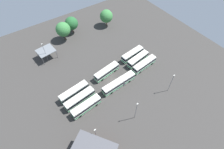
{
  "coord_description": "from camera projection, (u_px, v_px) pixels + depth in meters",
  "views": [
    {
      "loc": [
        24.47,
        35.59,
        56.5
      ],
      "look_at": [
        -0.96,
        -1.4,
        1.51
      ],
      "focal_mm": 28.28,
      "sensor_mm": 36.0,
      "label": 1
    }
  ],
  "objects": [
    {
      "name": "bus_row1_slot0",
      "position": [
        107.0,
        72.0,
        71.52
      ],
      "size": [
        11.67,
        4.23,
        3.47
      ],
      "color": "silver",
      "rests_on": "ground_plane"
    },
    {
      "name": "bus_row2_slot0",
      "position": [
        74.0,
        92.0,
        65.26
      ],
      "size": [
        11.73,
        3.91,
        3.47
      ],
      "color": "silver",
      "rests_on": "ground_plane"
    },
    {
      "name": "tree_north_edge",
      "position": [
        71.0,
        23.0,
        86.56
      ],
      "size": [
        6.42,
        6.42,
        8.56
      ],
      "color": "brown",
      "rests_on": "ground_plane"
    },
    {
      "name": "maintenance_shelter",
      "position": [
        46.0,
        51.0,
        76.04
      ],
      "size": [
        7.79,
        7.06,
        4.31
      ],
      "color": "slate",
      "rests_on": "ground_plane"
    },
    {
      "name": "bus_row0_slot2",
      "position": [
        144.0,
        64.0,
        74.09
      ],
      "size": [
        11.84,
        3.75,
        3.47
      ],
      "color": "silver",
      "rests_on": "ground_plane"
    },
    {
      "name": "lamp_post_mid_lot",
      "position": [
        136.0,
        110.0,
        56.77
      ],
      "size": [
        0.56,
        0.28,
        9.5
      ],
      "color": "slate",
      "rests_on": "ground_plane"
    },
    {
      "name": "bus_row1_slot2",
      "position": [
        119.0,
        83.0,
        67.9
      ],
      "size": [
        14.54,
        3.36,
        3.47
      ],
      "color": "silver",
      "rests_on": "ground_plane"
    },
    {
      "name": "tree_south_edge",
      "position": [
        63.0,
        29.0,
        82.49
      ],
      "size": [
        6.82,
        6.82,
        9.38
      ],
      "color": "brown",
      "rests_on": "ground_plane"
    },
    {
      "name": "bus_row0_slot0",
      "position": [
        132.0,
        54.0,
        77.87
      ],
      "size": [
        11.33,
        3.83,
        3.47
      ],
      "color": "silver",
      "rests_on": "ground_plane"
    },
    {
      "name": "ground_plane",
      "position": [
        112.0,
        80.0,
        71.08
      ],
      "size": [
        108.6,
        108.6,
        0.0
      ],
      "primitive_type": "plane",
      "color": "#383533"
    },
    {
      "name": "lamp_post_far_corner",
      "position": [
        171.0,
        83.0,
        63.93
      ],
      "size": [
        0.56,
        0.28,
        9.4
      ],
      "color": "slate",
      "rests_on": "ground_plane"
    },
    {
      "name": "bus_row0_slot1",
      "position": [
        138.0,
        59.0,
        75.95
      ],
      "size": [
        11.18,
        4.25,
        3.47
      ],
      "color": "silver",
      "rests_on": "ground_plane"
    },
    {
      "name": "bus_row2_slot1",
      "position": [
        80.0,
        99.0,
        63.41
      ],
      "size": [
        11.97,
        3.94,
        3.47
      ],
      "color": "silver",
      "rests_on": "ground_plane"
    },
    {
      "name": "bus_row2_slot2",
      "position": [
        86.0,
        106.0,
        61.47
      ],
      "size": [
        11.37,
        3.61,
        3.47
      ],
      "color": "silver",
      "rests_on": "ground_plane"
    },
    {
      "name": "lamp_post_near_entrance",
      "position": [
        45.0,
        52.0,
        73.89
      ],
      "size": [
        0.56,
        0.28,
        9.68
      ],
      "color": "slate",
      "rests_on": "ground_plane"
    },
    {
      "name": "lamp_post_by_building",
      "position": [
        96.0,
        135.0,
        52.2
      ],
      "size": [
        0.56,
        0.28,
        8.63
      ],
      "color": "slate",
      "rests_on": "ground_plane"
    },
    {
      "name": "tree_northwest",
      "position": [
        106.0,
        16.0,
        90.22
      ],
      "size": [
        6.61,
        6.61,
        8.82
      ],
      "color": "brown",
      "rests_on": "ground_plane"
    }
  ]
}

